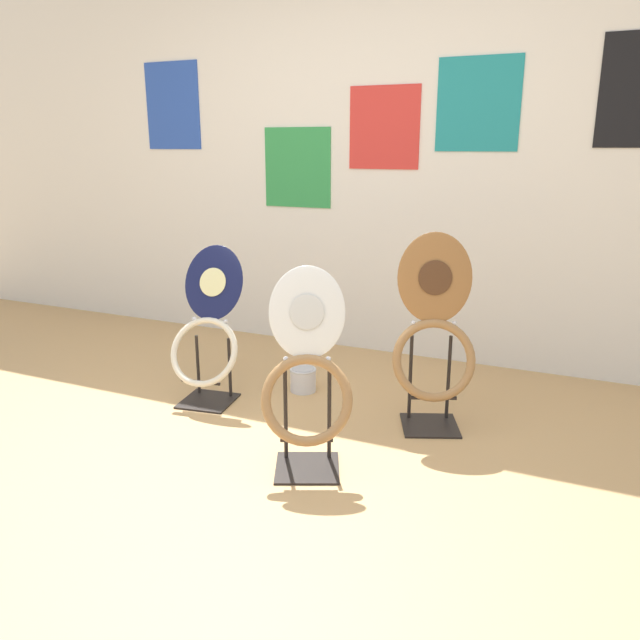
# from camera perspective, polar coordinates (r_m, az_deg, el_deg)

# --- Properties ---
(ground_plane) EXTENTS (14.00, 14.00, 0.00)m
(ground_plane) POSITION_cam_1_polar(r_m,az_deg,el_deg) (2.74, -12.22, -15.08)
(ground_plane) COLOR tan
(wall_back) EXTENTS (8.00, 0.07, 2.60)m
(wall_back) POSITION_cam_1_polar(r_m,az_deg,el_deg) (4.23, 4.18, 14.56)
(wall_back) COLOR silver
(wall_back) RESTS_ON ground_plane
(toilet_seat_display_woodgrain) EXTENTS (0.45, 0.37, 0.98)m
(toilet_seat_display_woodgrain) POSITION_cam_1_polar(r_m,az_deg,el_deg) (3.12, 10.36, -1.66)
(toilet_seat_display_woodgrain) COLOR black
(toilet_seat_display_woodgrain) RESTS_ON ground_plane
(toilet_seat_display_navy_moon) EXTENTS (0.42, 0.41, 0.85)m
(toilet_seat_display_navy_moon) POSITION_cam_1_polar(r_m,az_deg,el_deg) (3.47, -10.23, -1.18)
(toilet_seat_display_navy_moon) COLOR black
(toilet_seat_display_navy_moon) RESTS_ON ground_plane
(toilet_seat_display_white_plain) EXTENTS (0.46, 0.45, 0.89)m
(toilet_seat_display_white_plain) POSITION_cam_1_polar(r_m,az_deg,el_deg) (2.69, -1.21, -5.49)
(toilet_seat_display_white_plain) COLOR black
(toilet_seat_display_white_plain) RESTS_ON ground_plane
(paint_can) EXTENTS (0.15, 0.15, 0.14)m
(paint_can) POSITION_cam_1_polar(r_m,az_deg,el_deg) (3.64, -1.56, -5.38)
(paint_can) COLOR silver
(paint_can) RESTS_ON ground_plane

